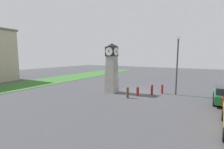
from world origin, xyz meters
TOP-DOWN VIEW (x-y plane):
  - ground_plane at (0.00, 0.00)m, footprint 82.50×82.50m
  - clock_tower at (-1.69, 2.38)m, footprint 1.43×1.44m
  - bollard_near_tower at (0.51, -2.54)m, footprint 0.23×0.23m
  - bollard_mid_row at (-0.60, -1.77)m, footprint 0.23×0.23m
  - bollard_far_row at (-1.75, -0.67)m, footprint 0.27×0.27m
  - bollard_end_row at (-2.93, -0.13)m, footprint 0.24×0.24m
  - street_lamp_near_road at (0.68, -3.86)m, footprint 0.50×0.24m
  - grass_verge_far at (0.40, 15.13)m, footprint 49.50×6.82m

SIDE VIEW (x-z plane):
  - ground_plane at x=0.00m, z-range 0.00..0.00m
  - grass_verge_far at x=0.40m, z-range 0.00..0.04m
  - bollard_far_row at x=-1.75m, z-range 0.01..0.93m
  - bollard_near_tower at x=0.51m, z-range 0.01..1.00m
  - bollard_end_row at x=-2.93m, z-range 0.01..1.08m
  - bollard_mid_row at x=-0.60m, z-range 0.01..1.08m
  - clock_tower at x=-1.69m, z-range -0.07..5.24m
  - street_lamp_near_road at x=0.68m, z-range 0.49..6.31m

